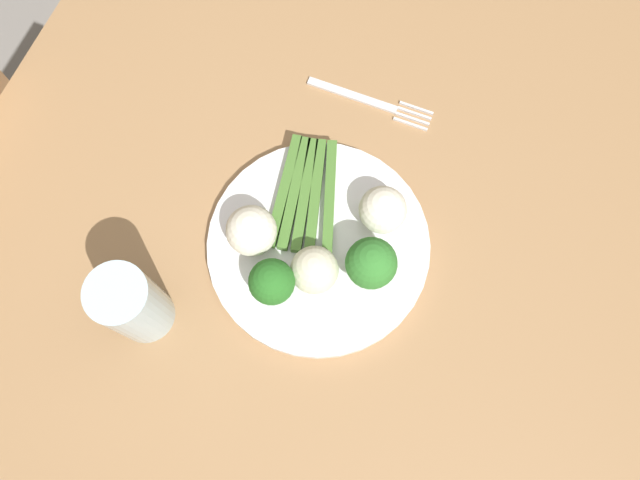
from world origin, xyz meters
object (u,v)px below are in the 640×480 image
Objects in this scene: asparagus_bundle at (305,194)px; cauliflower_left at (314,270)px; cauliflower_back at (383,210)px; cauliflower_front_left at (251,231)px; water_glass at (132,305)px; broccoli_back_right at (272,282)px; dining_table at (312,269)px; broccoli_outer_edge at (371,263)px; plate at (320,243)px; fork at (371,102)px.

asparagus_bundle is 2.80× the size of cauliflower_left.
cauliflower_back and cauliflower_left have the same top height.
cauliflower_back is (-0.01, 0.09, 0.02)m from asparagus_bundle.
cauliflower_front_left is 0.47× the size of water_glass.
asparagus_bundle is at bearing -173.87° from broccoli_back_right.
broccoli_outer_edge reaches higher than dining_table.
plate is 0.20m from fork.
broccoli_outer_edge reaches higher than cauliflower_left.
broccoli_outer_edge is 0.11m from broccoli_back_right.
asparagus_bundle is at bearing 154.84° from cauliflower_front_left.
broccoli_back_right is at bearing 45.17° from cauliflower_front_left.
fork is at bearing -175.91° from plate.
broccoli_back_right is 1.09× the size of cauliflower_front_left.
cauliflower_back is at bearing 147.88° from broccoli_back_right.
cauliflower_back is at bearing 135.74° from water_glass.
broccoli_outer_edge is (0.01, 0.07, 0.05)m from plate.
fork is (-0.24, -0.02, -0.04)m from cauliflower_left.
plate is (-0.00, 0.01, 0.13)m from dining_table.
asparagus_bundle is 2.16× the size of broccoli_outer_edge.
cauliflower_left reaches higher than asparagus_bundle.
asparagus_bundle is 0.12m from broccoli_outer_edge.
plate is 0.05m from cauliflower_left.
broccoli_outer_edge is 1.12× the size of broccoli_back_right.
cauliflower_front_left is at bearing -99.42° from cauliflower_left.
water_glass reaches higher than broccoli_outer_edge.
cauliflower_back is 0.15m from cauliflower_front_left.
cauliflower_front_left is (0.01, -0.14, -0.01)m from broccoli_outer_edge.
cauliflower_left is at bearing -63.23° from broccoli_outer_edge.
broccoli_outer_edge reaches higher than plate.
cauliflower_back is 0.11m from cauliflower_left.
cauliflower_left is at bearing -24.73° from cauliflower_back.
asparagus_bundle is 0.12m from broccoli_back_right.
water_glass is at bearing -31.22° from cauliflower_front_left.
broccoli_outer_edge is 0.23m from fork.
broccoli_back_right is at bearing 123.46° from water_glass.
fork is at bearing 177.52° from broccoli_back_right.
cauliflower_front_left is 0.35× the size of fork.
cauliflower_left is (0.04, 0.02, 0.16)m from dining_table.
cauliflower_front_left reaches higher than fork.
asparagus_bundle is 1.23× the size of water_glass.
broccoli_outer_edge is 0.06m from cauliflower_left.
water_glass is at bearing -44.10° from plate.
cauliflower_back is (-0.13, 0.08, -0.01)m from broccoli_back_right.
dining_table is 0.19m from broccoli_back_right.
broccoli_outer_edge is 0.57× the size of water_glass.
cauliflower_left is 0.33× the size of fork.
dining_table is at bearing -150.18° from cauliflower_left.
cauliflower_left is at bearing 131.81° from broccoli_back_right.
water_glass is at bearing -42.89° from dining_table.
broccoli_outer_edge is 0.43× the size of fork.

